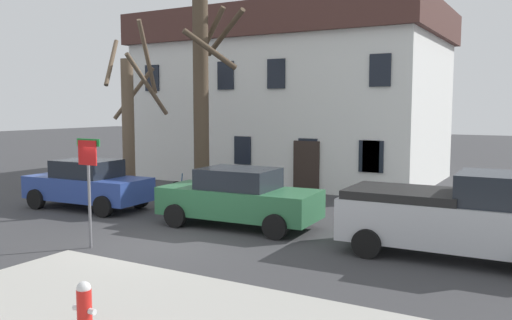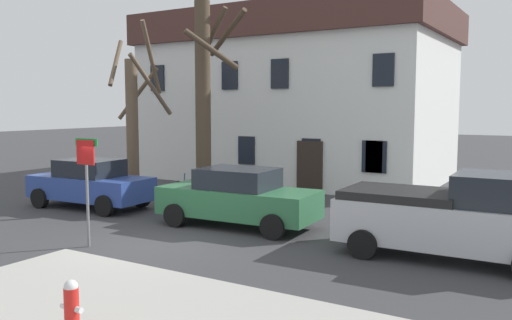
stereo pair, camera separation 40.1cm
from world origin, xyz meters
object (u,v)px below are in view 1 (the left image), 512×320
car_green_sedan (239,197)px  bicycle_leaning (185,192)px  tree_bare_near (130,116)px  fire_hydrant (84,307)px  pickup_truck_silver (455,216)px  tree_bare_mid (203,97)px  car_blue_sedan (88,184)px  street_sign_pole (88,172)px  building_main (293,96)px

car_green_sedan → bicycle_leaning: (-3.82, 2.48, -0.48)m
tree_bare_near → fire_hydrant: size_ratio=8.47×
pickup_truck_silver → bicycle_leaning: size_ratio=2.97×
tree_bare_mid → pickup_truck_silver: tree_bare_mid is taller
tree_bare_near → car_blue_sedan: (1.12, -3.34, -2.26)m
street_sign_pole → bicycle_leaning: 6.75m
pickup_truck_silver → street_sign_pole: (-7.91, -3.56, 0.92)m
tree_bare_near → street_sign_pole: (5.11, -6.96, -1.20)m
building_main → car_blue_sedan: size_ratio=3.13×
tree_bare_near → tree_bare_mid: size_ratio=0.95×
car_blue_sedan → tree_bare_near: bearing=108.6°
pickup_truck_silver → building_main: bearing=130.8°
building_main → street_sign_pole: 14.71m
bicycle_leaning → fire_hydrant: bearing=-60.0°
bicycle_leaning → street_sign_pole: bearing=-73.4°
car_blue_sedan → bicycle_leaning: (2.11, 2.68, -0.47)m
tree_bare_mid → fire_hydrant: tree_bare_mid is taller
tree_bare_near → car_blue_sedan: bearing=-71.4°
building_main → tree_bare_mid: size_ratio=1.97×
tree_bare_mid → pickup_truck_silver: bearing=-16.7°
building_main → car_blue_sedan: bearing=-102.8°
street_sign_pole → bicycle_leaning: (-1.88, 6.30, -1.52)m
street_sign_pole → tree_bare_near: bearing=126.3°
car_blue_sedan → street_sign_pole: 5.49m
building_main → fire_hydrant: 19.39m
pickup_truck_silver → street_sign_pole: 8.72m
car_blue_sedan → car_green_sedan: size_ratio=0.95×
car_green_sedan → street_sign_pole: street_sign_pole is taller
building_main → pickup_truck_silver: size_ratio=2.77×
car_blue_sedan → street_sign_pole: size_ratio=1.66×
pickup_truck_silver → tree_bare_near: bearing=165.3°
building_main → fire_hydrant: bearing=-73.3°
tree_bare_mid → car_green_sedan: bearing=-39.2°
tree_bare_mid → street_sign_pole: tree_bare_mid is taller
car_green_sedan → building_main: bearing=108.0°
car_blue_sedan → car_green_sedan: (5.92, 0.20, 0.02)m
building_main → car_green_sedan: building_main is taller
car_blue_sedan → pickup_truck_silver: (11.90, -0.07, 0.13)m
car_blue_sedan → car_green_sedan: car_green_sedan is taller
building_main → tree_bare_mid: (0.50, -8.25, -0.19)m
tree_bare_mid → tree_bare_near: bearing=169.9°
building_main → tree_bare_near: size_ratio=2.07×
car_green_sedan → tree_bare_mid: bearing=140.8°
tree_bare_near → tree_bare_mid: tree_bare_mid is taller
building_main → tree_bare_mid: bearing=-86.5°
building_main → tree_bare_near: bearing=-115.5°
tree_bare_near → tree_bare_mid: bearing=-10.1°
tree_bare_near → car_green_sedan: size_ratio=1.43×
pickup_truck_silver → street_sign_pole: size_ratio=1.88×
car_blue_sedan → pickup_truck_silver: 11.90m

